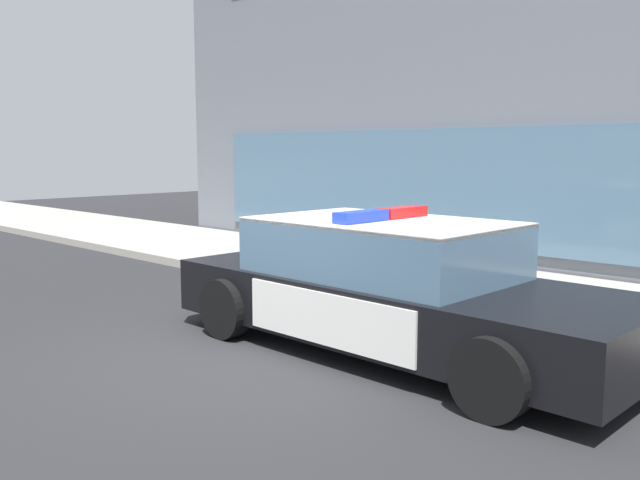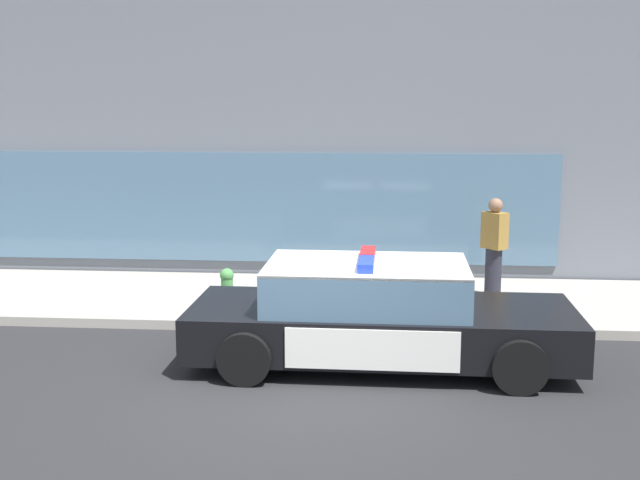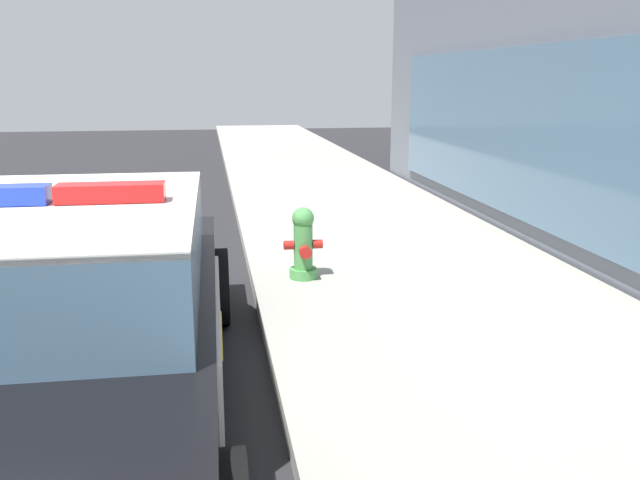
{
  "view_description": "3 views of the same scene",
  "coord_description": "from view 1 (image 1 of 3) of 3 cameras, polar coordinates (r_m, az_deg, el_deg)",
  "views": [
    {
      "loc": [
        5.26,
        -4.33,
        2.1
      ],
      "look_at": [
        -0.95,
        2.14,
        0.91
      ],
      "focal_mm": 37.86,
      "sensor_mm": 36.0,
      "label": 1
    },
    {
      "loc": [
        1.09,
        -9.26,
        3.55
      ],
      "look_at": [
        0.15,
        2.04,
        1.54
      ],
      "focal_mm": 45.55,
      "sensor_mm": 36.0,
      "label": 2
    },
    {
      "loc": [
        5.15,
        2.17,
        2.13
      ],
      "look_at": [
        0.74,
        2.89,
        1.06
      ],
      "focal_mm": 38.23,
      "sensor_mm": 36.0,
      "label": 3
    }
  ],
  "objects": [
    {
      "name": "sidewalk",
      "position": [
        10.29,
        12.21,
        -3.98
      ],
      "size": [
        48.0,
        3.43,
        0.15
      ],
      "primitive_type": "cube",
      "color": "#A39E93",
      "rests_on": "ground"
    },
    {
      "name": "fire_hydrant",
      "position": [
        10.09,
        1.82,
        -1.57
      ],
      "size": [
        0.34,
        0.39,
        0.73
      ],
      "color": "#4C994C",
      "rests_on": "sidewalk"
    },
    {
      "name": "police_cruiser",
      "position": [
        7.15,
        6.13,
        -3.96
      ],
      "size": [
        5.11,
        2.17,
        1.49
      ],
      "rotation": [
        0.0,
        0.0,
        -0.01
      ],
      "color": "black",
      "rests_on": "ground"
    },
    {
      "name": "ground",
      "position": [
        7.12,
        -6.51,
        -9.65
      ],
      "size": [
        48.0,
        48.0,
        0.0
      ],
      "primitive_type": "plane",
      "color": "#262628"
    }
  ]
}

